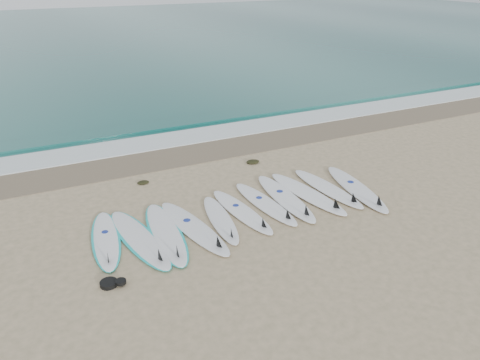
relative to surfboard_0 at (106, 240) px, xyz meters
name	(u,v)px	position (x,y,z in m)	size (l,w,h in m)	color
ground	(242,213)	(3.14, -0.13, -0.05)	(120.00, 120.00, 0.00)	tan
ocean	(63,36)	(3.14, 32.37, -0.03)	(120.00, 55.00, 0.03)	#1E5E58
wet_sand_band	(183,154)	(3.14, 3.97, -0.04)	(120.00, 1.80, 0.01)	#71604A
foam_band	(169,140)	(3.14, 5.37, -0.03)	(120.00, 1.40, 0.04)	silver
wave_crest	(155,126)	(3.14, 6.87, 0.00)	(120.00, 1.00, 0.10)	#1E5E58
surfboard_0	(106,240)	(0.00, 0.00, 0.00)	(0.94, 2.54, 0.32)	white
surfboard_1	(140,239)	(0.65, -0.28, 0.01)	(1.07, 2.89, 0.36)	white
surfboard_2	(166,233)	(1.22, -0.31, 0.01)	(0.89, 2.85, 0.36)	white
surfboard_3	(195,228)	(1.85, -0.40, 0.02)	(1.02, 2.88, 0.36)	white
surfboard_4	(221,220)	(2.52, -0.30, 0.00)	(0.80, 2.39, 0.30)	white
surfboard_5	(243,212)	(3.12, -0.19, 0.01)	(0.76, 2.57, 0.32)	white
surfboard_6	(266,204)	(3.81, -0.08, 0.01)	(0.74, 2.61, 0.33)	white
surfboard_7	(286,198)	(4.39, -0.05, 0.02)	(0.74, 2.85, 0.36)	white
surfboard_8	(309,194)	(5.03, -0.09, 0.02)	(0.92, 2.89, 0.36)	white
surfboard_9	(329,189)	(5.66, -0.06, 0.01)	(0.73, 2.70, 0.34)	white
surfboard_10	(358,189)	(6.31, -0.40, 0.02)	(1.06, 2.96, 0.37)	white
seaweed_near	(143,182)	(1.48, 2.48, -0.02)	(0.31, 0.24, 0.06)	black
seaweed_far	(253,162)	(4.76, 2.45, -0.01)	(0.39, 0.31, 0.08)	black
leash_coil	(111,283)	(-0.21, -1.53, 0.00)	(0.46, 0.36, 0.11)	black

